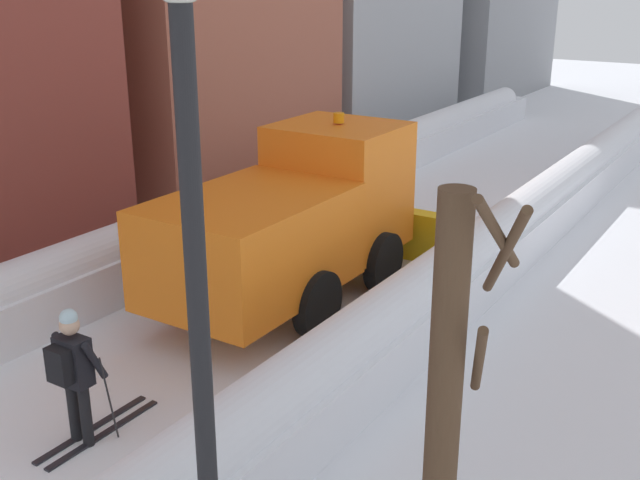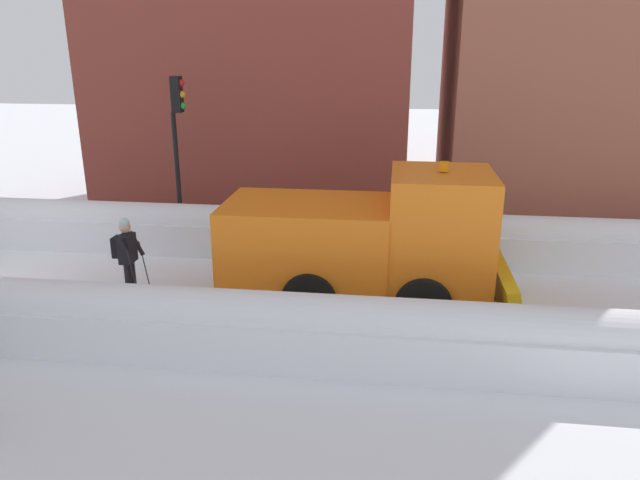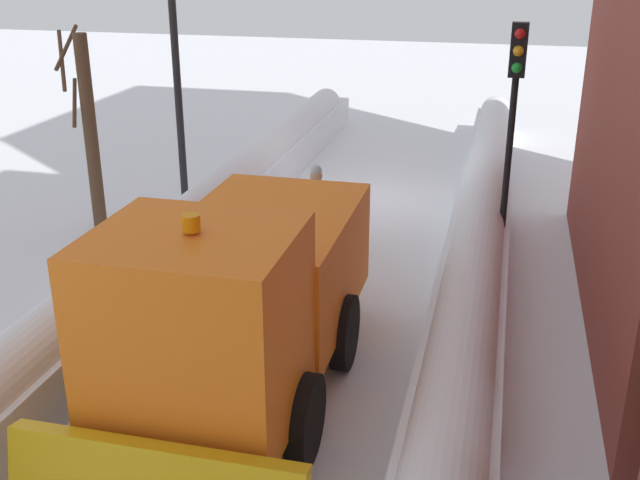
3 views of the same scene
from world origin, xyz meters
The scene contains 6 objects.
ground_plane centered at (0.00, 10.00, 0.00)m, with size 80.00×80.00×0.00m, color white.
snowbank_left centered at (-2.69, 10.00, 0.61)m, with size 1.10×36.00×1.29m.
snowbank_right centered at (2.69, 10.00, 0.61)m, with size 1.10×36.00×1.28m.
plow_truck centered at (0.14, 8.61, 1.48)m, with size 3.20×5.98×3.12m.
skier centered at (0.41, 3.43, 1.00)m, with size 0.62×1.80×1.81m.
traffic_light_pole centered at (-3.10, 3.43, 3.16)m, with size 0.28×0.42×4.51m.
Camera 2 is at (11.71, 9.06, 5.29)m, focal length 33.21 mm.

